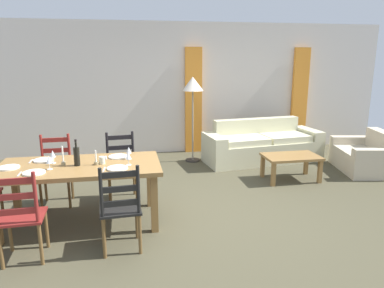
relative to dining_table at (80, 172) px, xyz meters
name	(u,v)px	position (x,y,z in m)	size (l,w,h in m)	color
ground_plane	(195,215)	(1.40, -0.01, -0.67)	(9.60, 9.60, 0.02)	#46422F
wall_far	(165,89)	(1.40, 3.29, 0.69)	(9.60, 0.16, 2.70)	beige
curtain_panel_left	(193,101)	(1.98, 3.15, 0.44)	(0.35, 0.08, 2.20)	orange
curtain_panel_right	(299,99)	(4.38, 3.15, 0.44)	(0.35, 0.08, 2.20)	orange
dining_table	(80,172)	(0.00, 0.00, 0.00)	(1.90, 0.96, 0.75)	olive
dining_chair_near_left	(21,216)	(-0.48, -0.76, -0.19)	(0.43, 0.42, 0.96)	maroon
dining_chair_near_right	(120,208)	(0.47, -0.74, -0.19)	(0.44, 0.43, 0.96)	black
dining_chair_far_left	(56,170)	(-0.41, 0.72, -0.19)	(0.43, 0.41, 0.96)	maroon
dining_chair_far_right	(122,167)	(0.48, 0.72, -0.19)	(0.45, 0.43, 0.96)	black
dinner_plate_near_left	(34,173)	(-0.45, -0.25, 0.10)	(0.24, 0.24, 0.02)	white
fork_near_left	(19,174)	(-0.60, -0.25, 0.09)	(0.02, 0.17, 0.01)	silver
dinner_plate_near_right	(117,168)	(0.45, -0.25, 0.10)	(0.24, 0.24, 0.02)	white
fork_near_right	(104,169)	(0.30, -0.25, 0.09)	(0.02, 0.17, 0.01)	silver
dinner_plate_far_left	(44,160)	(-0.45, 0.25, 0.10)	(0.24, 0.24, 0.02)	white
fork_far_left	(31,161)	(-0.60, 0.25, 0.09)	(0.02, 0.17, 0.01)	silver
dinner_plate_far_right	(118,157)	(0.45, 0.25, 0.10)	(0.24, 0.24, 0.02)	white
fork_far_right	(106,158)	(0.30, 0.25, 0.09)	(0.02, 0.17, 0.01)	silver
dinner_plate_head_west	(9,168)	(-0.78, 0.00, 0.10)	(0.24, 0.24, 0.02)	white
wine_bottle	(77,156)	(-0.02, -0.03, 0.20)	(0.07, 0.07, 0.32)	black
wine_glass_near_left	(49,160)	(-0.31, -0.13, 0.20)	(0.06, 0.06, 0.16)	white
wine_glass_near_right	(128,156)	(0.58, -0.12, 0.20)	(0.06, 0.06, 0.16)	white
wine_glass_far_left	(53,154)	(-0.31, 0.12, 0.20)	(0.06, 0.06, 0.16)	white
wine_glass_far_right	(129,151)	(0.59, 0.13, 0.20)	(0.06, 0.06, 0.16)	white
coffee_cup_primary	(102,160)	(0.27, -0.01, 0.13)	(0.07, 0.07, 0.09)	beige
candle_tall	(63,160)	(-0.18, 0.02, 0.15)	(0.05, 0.05, 0.23)	#998C66
candle_short	(96,161)	(0.20, -0.04, 0.13)	(0.05, 0.05, 0.18)	#998C66
couch	(261,146)	(3.17, 2.25, -0.37)	(2.36, 1.07, 0.80)	beige
coffee_table	(291,159)	(3.22, 1.04, -0.31)	(0.90, 0.56, 0.42)	olive
armchair_upholstered	(367,157)	(4.80, 1.27, -0.41)	(1.00, 1.29, 0.72)	beige
standing_lamp	(193,89)	(1.83, 2.44, 0.75)	(0.40, 0.40, 1.64)	#332D28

